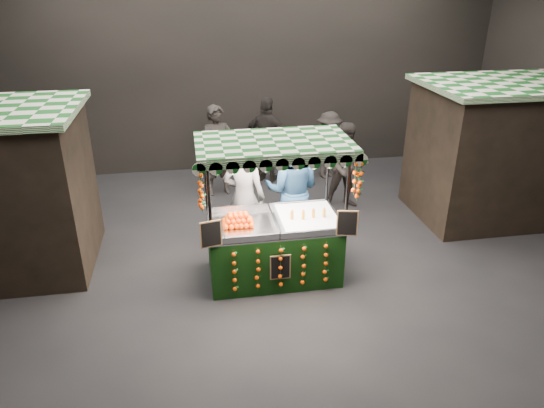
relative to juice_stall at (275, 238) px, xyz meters
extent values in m
plane|color=black|center=(0.15, 0.06, -0.69)|extent=(12.00, 12.00, 0.00)
cube|color=black|center=(0.15, 5.06, 1.81)|extent=(12.00, 0.10, 5.00)
cube|color=black|center=(0.15, -4.94, 1.81)|extent=(12.00, 0.10, 5.00)
cube|color=black|center=(4.55, 1.56, 0.56)|extent=(2.80, 2.00, 2.50)
cube|color=#115018|center=(4.55, 1.56, 1.86)|extent=(3.00, 2.20, 0.10)
cube|color=black|center=(-0.01, 0.04, -0.24)|extent=(1.97, 1.07, 0.90)
cube|color=silver|center=(-0.01, 0.04, 0.23)|extent=(1.97, 1.07, 0.04)
cylinder|color=black|center=(-0.97, -0.47, 0.39)|extent=(0.04, 0.04, 2.15)
cylinder|color=black|center=(0.95, -0.47, 0.39)|extent=(0.04, 0.04, 2.15)
cylinder|color=black|center=(-0.97, 0.55, 0.39)|extent=(0.04, 0.04, 2.15)
cylinder|color=black|center=(0.95, 0.55, 0.39)|extent=(0.04, 0.04, 2.15)
cube|color=#115018|center=(-0.01, 0.04, 1.50)|extent=(2.19, 1.30, 0.07)
cube|color=silver|center=(0.53, 0.04, 0.28)|extent=(0.88, 0.97, 0.07)
cube|color=black|center=(-0.98, -0.53, 0.43)|extent=(0.30, 0.09, 0.39)
cube|color=black|center=(0.96, -0.53, 0.43)|extent=(0.30, 0.09, 0.39)
cube|color=black|center=(-0.01, -0.54, -0.20)|extent=(0.30, 0.02, 0.39)
imported|color=slate|center=(-0.35, 0.95, 0.28)|extent=(0.82, 0.68, 1.94)
imported|color=navy|center=(0.49, 1.06, 0.31)|extent=(1.16, 1.03, 1.99)
imported|color=#2D2824|center=(-0.60, 3.46, 0.28)|extent=(0.78, 0.58, 1.93)
imported|color=#2D2724|center=(1.89, 2.34, 0.19)|extent=(0.89, 0.72, 1.76)
imported|color=black|center=(0.55, 4.02, 0.27)|extent=(1.22, 0.93, 1.93)
imported|color=#2A2522|center=(1.97, 4.00, 0.09)|extent=(1.16, 0.97, 1.56)
imported|color=black|center=(-4.35, 3.30, 0.23)|extent=(1.01, 0.78, 1.83)
imported|color=#2C2824|center=(3.63, 2.17, 0.11)|extent=(0.68, 1.54, 1.60)
camera|label=1|loc=(-1.18, -6.59, 3.65)|focal=32.97mm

